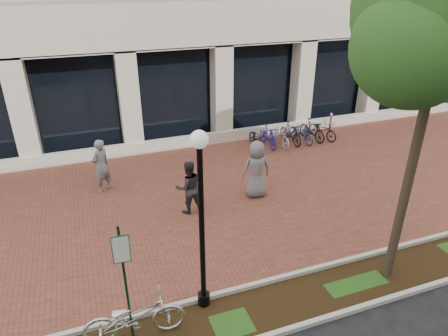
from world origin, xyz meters
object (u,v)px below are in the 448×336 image
object	(u,v)px
lamppost	(201,216)
street_tree	(446,20)
locked_bicycle	(134,317)
parking_sign	(124,272)
bollard	(330,122)
pedestrian_mid	(189,187)
bike_rack_cluster	(291,134)
pedestrian_left	(101,166)
pedestrian_right	(256,169)

from	to	relation	value
lamppost	street_tree	world-z (taller)	street_tree
street_tree	locked_bicycle	size ratio (longest dim) A/B	3.86
street_tree	parking_sign	bearing A→B (deg)	177.84
locked_bicycle	bollard	xyz separation A→B (m)	(10.67, 8.99, -0.08)
pedestrian_mid	bike_rack_cluster	distance (m)	7.01
parking_sign	pedestrian_mid	size ratio (longest dim) A/B	1.58
lamppost	street_tree	size ratio (longest dim) A/B	0.53
locked_bicycle	lamppost	bearing A→B (deg)	-71.28
lamppost	locked_bicycle	distance (m)	2.50
parking_sign	pedestrian_mid	xyz separation A→B (m)	(2.45, 4.34, -0.87)
bike_rack_cluster	street_tree	bearing A→B (deg)	-104.98
pedestrian_mid	bollard	size ratio (longest dim) A/B	1.91
street_tree	bike_rack_cluster	size ratio (longest dim) A/B	1.96
pedestrian_left	pedestrian_right	xyz separation A→B (m)	(4.86, -2.15, 0.04)
pedestrian_left	street_tree	bearing A→B (deg)	96.20
street_tree	pedestrian_right	distance (m)	7.19
parking_sign	lamppost	world-z (taller)	lamppost
street_tree	bike_rack_cluster	distance (m)	10.39
pedestrian_left	bollard	xyz separation A→B (m)	(10.74, 2.26, -0.48)
pedestrian_left	pedestrian_mid	bearing A→B (deg)	99.38
parking_sign	bollard	world-z (taller)	parking_sign
bollard	lamppost	bearing A→B (deg)	-136.47
locked_bicycle	pedestrian_left	bearing A→B (deg)	5.83
lamppost	pedestrian_left	bearing A→B (deg)	104.90
lamppost	locked_bicycle	xyz separation A→B (m)	(-1.61, -0.39, -1.87)
pedestrian_mid	bollard	world-z (taller)	pedestrian_mid
lamppost	parking_sign	bearing A→B (deg)	-167.72
pedestrian_left	bollard	distance (m)	10.99
pedestrian_mid	bike_rack_cluster	xyz separation A→B (m)	(5.77, 3.95, -0.42)
street_tree	pedestrian_left	bearing A→B (deg)	132.71
street_tree	locked_bicycle	bearing A→B (deg)	178.00
locked_bicycle	bollard	size ratio (longest dim) A/B	2.27
street_tree	bollard	xyz separation A→B (m)	(4.33, 9.21, -5.64)
parking_sign	locked_bicycle	bearing A→B (deg)	-13.27
pedestrian_left	lamppost	bearing A→B (deg)	68.38
pedestrian_mid	street_tree	bearing A→B (deg)	128.21
bollard	pedestrian_mid	bearing A→B (deg)	-150.81
street_tree	bollard	distance (m)	11.64
lamppost	locked_bicycle	world-z (taller)	lamppost
parking_sign	locked_bicycle	size ratio (longest dim) A/B	1.33
locked_bicycle	pedestrian_left	world-z (taller)	pedestrian_left
parking_sign	street_tree	bearing A→B (deg)	-0.60
parking_sign	bike_rack_cluster	distance (m)	11.74
locked_bicycle	pedestrian_right	distance (m)	6.64
parking_sign	bike_rack_cluster	world-z (taller)	parking_sign
parking_sign	bollard	distance (m)	14.06
pedestrian_left	pedestrian_right	distance (m)	5.32
locked_bicycle	bike_rack_cluster	bearing A→B (deg)	-39.28
pedestrian_mid	bollard	xyz separation A→B (m)	(8.30, 4.64, -0.41)
lamppost	bollard	distance (m)	12.65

